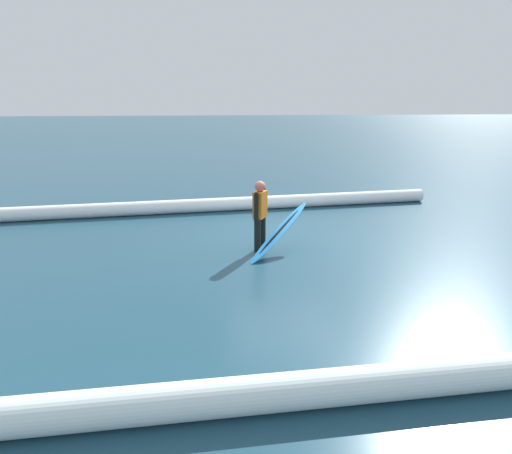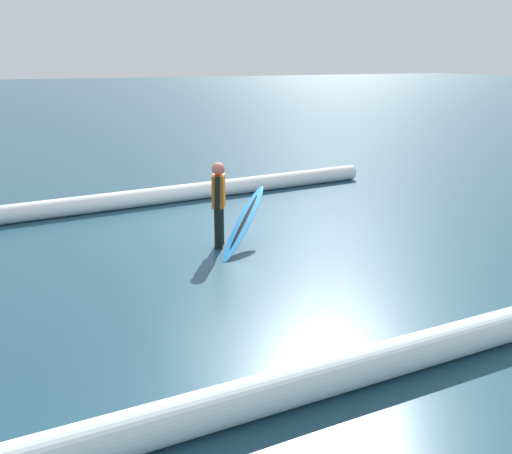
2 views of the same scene
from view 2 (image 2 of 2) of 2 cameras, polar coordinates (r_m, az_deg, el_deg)
The scene contains 4 objects.
ground_plane at distance 11.65m, azimuth -1.99°, elevation -0.32°, with size 176.41×176.41×0.00m, color navy.
surfer at distance 10.48m, azimuth -3.49°, elevation 2.53°, with size 0.34×0.53×1.47m.
surfboard at distance 10.54m, azimuth -1.10°, elevation 0.50°, with size 1.55×1.47×0.92m.
wave_crest_foreground at distance 13.33m, azimuth -15.65°, elevation 1.99°, with size 0.38×0.38×14.48m, color white.
Camera 2 is at (4.75, 10.15, 3.18)m, focal length 43.00 mm.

